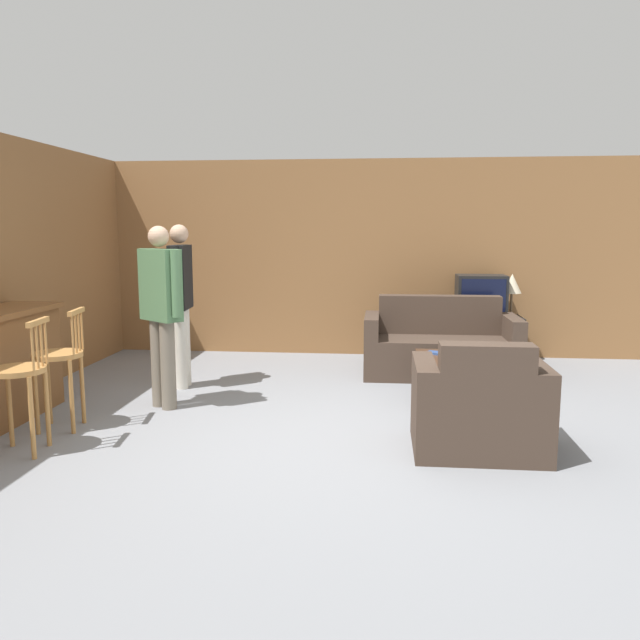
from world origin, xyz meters
The scene contains 14 objects.
ground_plane centered at (0.00, 0.00, 0.00)m, with size 24.00×24.00×0.00m, color gray.
wall_back centered at (0.00, 3.60, 1.30)m, with size 9.40×0.08×2.60m.
wall_left centered at (-3.23, 1.30, 1.30)m, with size 0.08×8.60×2.60m.
bar_chair_near centered at (-2.25, -0.48, 0.57)m, with size 0.46×0.46×1.03m.
bar_chair_mid centered at (-2.25, 0.11, 0.57)m, with size 0.47×0.47×1.03m.
couch_far centered at (1.13, 2.44, 0.33)m, with size 1.75×0.84×0.91m.
armchair_near centered at (1.19, -0.11, 0.33)m, with size 0.99×0.79×0.88m.
coffee_table centered at (1.08, 1.33, 0.36)m, with size 0.54×0.89×0.43m.
tv_unit centered at (1.70, 3.23, 0.30)m, with size 1.04×0.51×0.59m.
tv centered at (1.70, 3.23, 0.85)m, with size 0.61×0.43×0.53m.
book_on_table centered at (1.00, 1.51, 0.44)m, with size 0.21×0.18×0.02m.
table_lamp centered at (2.08, 3.23, 0.99)m, with size 0.24×0.24×0.54m.
person_by_window centered at (-1.67, 1.60, 0.99)m, with size 0.20×0.55×1.74m.
person_by_counter centered at (-1.61, 0.82, 0.97)m, with size 0.49×0.41×1.72m.
Camera 1 is at (0.45, -4.79, 1.69)m, focal length 35.00 mm.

